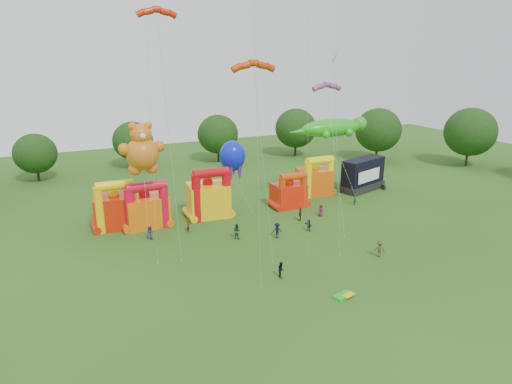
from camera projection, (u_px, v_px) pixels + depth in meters
name	position (u px, v px, depth m)	size (l,w,h in m)	color
ground	(347.00, 304.00, 41.29)	(160.00, 160.00, 0.00)	#264A14
tree_ring	(336.00, 240.00, 39.50)	(126.15, 128.28, 12.07)	#352314
bouncy_castle_0	(115.00, 209.00, 58.41)	(5.69, 4.82, 6.56)	red
bouncy_castle_1	(146.00, 209.00, 58.89)	(5.84, 4.86, 6.31)	orange
bouncy_castle_2	(209.00, 198.00, 62.25)	(5.80, 4.83, 7.12)	yellow
bouncy_castle_3	(289.00, 193.00, 66.30)	(4.59, 3.70, 5.39)	red
bouncy_castle_4	(315.00, 179.00, 72.04)	(5.94, 5.15, 6.38)	#E2540C
stage_trailer	(363.00, 175.00, 74.34)	(8.76, 5.48, 5.25)	black
teddy_bear_kite	(143.00, 157.00, 53.95)	(5.50, 4.18, 14.11)	#CB6616
gecko_kite	(338.00, 147.00, 69.28)	(13.59, 6.95, 12.22)	green
octopus_kite	(235.00, 166.00, 67.03)	(3.81, 7.64, 9.44)	#0D1DC9
parafoil_kites	(293.00, 153.00, 53.96)	(25.62, 11.82, 27.04)	#C03009
diamond_kites	(257.00, 112.00, 47.41)	(21.50, 15.90, 37.94)	red
folded_kite_bundle	(344.00, 296.00, 42.38)	(2.19, 1.49, 0.31)	green
spectator_0	(150.00, 233.00, 55.06)	(0.84, 0.55, 1.73)	#26243C
spectator_1	(188.00, 226.00, 57.33)	(0.60, 0.40, 1.66)	#551A18
spectator_2	(237.00, 231.00, 55.29)	(0.95, 0.74, 1.95)	#1C4734
spectator_3	(277.00, 230.00, 55.51)	(1.25, 0.72, 1.94)	black
spectator_4	(300.00, 214.00, 61.19)	(1.09, 0.45, 1.86)	#462F1C
spectator_5	(309.00, 225.00, 57.66)	(1.44, 0.46, 1.56)	#222339
spectator_6	(321.00, 210.00, 62.81)	(0.83, 0.54, 1.70)	maroon
spectator_7	(355.00, 200.00, 67.40)	(0.60, 0.40, 1.66)	#19402C
spectator_8	(281.00, 270.00, 45.93)	(0.79, 0.62, 1.63)	black
spectator_9	(379.00, 249.00, 50.40)	(1.20, 0.69, 1.86)	#433B1B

